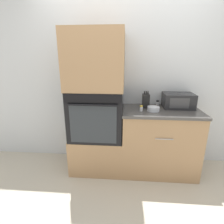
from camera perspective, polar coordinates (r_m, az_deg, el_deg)
The scene contains 11 objects.
ground_plane at distance 2.58m, azimuth 3.17°, elevation -21.29°, with size 12.00×12.00×0.00m, color beige.
wall_back at distance 2.67m, azimuth 3.99°, elevation 9.53°, with size 8.00×0.05×2.50m.
oven_cabinet_base at distance 2.71m, azimuth -4.66°, elevation -12.63°, with size 0.75×0.60×0.52m.
wall_oven at distance 2.47m, azimuth -5.01°, elevation -0.51°, with size 0.72×0.64×0.68m.
oven_cabinet_upper at distance 2.35m, azimuth -5.47°, elevation 16.33°, with size 0.75×0.60×0.75m.
counter_unit at distance 2.63m, azimuth 15.01°, elevation -9.07°, with size 1.05×0.63×0.93m.
microwave at distance 2.62m, azimuth 20.79°, elevation 3.50°, with size 0.41×0.31×0.20m.
knife_block at distance 2.52m, azimuth 10.98°, elevation 3.64°, with size 0.09×0.13×0.23m.
bowl at distance 2.38m, azimuth 13.33°, elevation 1.02°, with size 0.16×0.16×0.06m.
condiment_jar_near at distance 2.33m, azimuth 9.52°, elevation 1.17°, with size 0.04×0.04×0.08m.
condiment_jar_mid at distance 2.68m, azimuth 14.64°, elevation 2.88°, with size 0.04×0.04×0.07m.
Camera 1 is at (0.03, -2.02, 1.61)m, focal length 28.00 mm.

